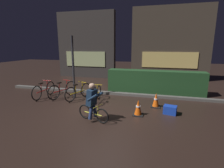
{
  "coord_description": "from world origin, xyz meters",
  "views": [
    {
      "loc": [
        1.92,
        -5.81,
        2.38
      ],
      "look_at": [
        0.2,
        0.6,
        0.9
      ],
      "focal_mm": 27.61,
      "sensor_mm": 36.0,
      "label": 1
    }
  ],
  "objects_px": {
    "street_post": "(73,68)",
    "parked_bike_center_right": "(95,95)",
    "parked_bike_center_left": "(78,92)",
    "parked_bike_left_mid": "(63,90)",
    "traffic_cone_far": "(156,100)",
    "parked_bike_leftmost": "(44,90)",
    "blue_crate": "(170,110)",
    "cyclist": "(93,102)",
    "traffic_cone_near": "(138,108)"
  },
  "relations": [
    {
      "from": "street_post",
      "to": "blue_crate",
      "type": "relative_size",
      "value": 6.38
    },
    {
      "from": "parked_bike_left_mid",
      "to": "blue_crate",
      "type": "height_order",
      "value": "parked_bike_left_mid"
    },
    {
      "from": "parked_bike_center_left",
      "to": "traffic_cone_far",
      "type": "relative_size",
      "value": 2.72
    },
    {
      "from": "parked_bike_center_left",
      "to": "traffic_cone_near",
      "type": "relative_size",
      "value": 2.79
    },
    {
      "from": "parked_bike_left_mid",
      "to": "parked_bike_center_right",
      "type": "distance_m",
      "value": 1.77
    },
    {
      "from": "street_post",
      "to": "parked_bike_center_right",
      "type": "bearing_deg",
      "value": -16.55
    },
    {
      "from": "street_post",
      "to": "blue_crate",
      "type": "distance_m",
      "value": 4.46
    },
    {
      "from": "blue_crate",
      "to": "cyclist",
      "type": "xyz_separation_m",
      "value": [
        -2.45,
        -1.22,
        0.48
      ]
    },
    {
      "from": "parked_bike_center_left",
      "to": "traffic_cone_near",
      "type": "distance_m",
      "value": 3.07
    },
    {
      "from": "traffic_cone_near",
      "to": "cyclist",
      "type": "bearing_deg",
      "value": -149.04
    },
    {
      "from": "parked_bike_center_right",
      "to": "blue_crate",
      "type": "xyz_separation_m",
      "value": [
        3.02,
        -0.55,
        -0.18
      ]
    },
    {
      "from": "street_post",
      "to": "parked_bike_center_left",
      "type": "relative_size",
      "value": 1.8
    },
    {
      "from": "parked_bike_center_right",
      "to": "cyclist",
      "type": "relative_size",
      "value": 1.26
    },
    {
      "from": "parked_bike_center_left",
      "to": "cyclist",
      "type": "bearing_deg",
      "value": -124.71
    },
    {
      "from": "parked_bike_center_left",
      "to": "parked_bike_left_mid",
      "type": "bearing_deg",
      "value": 104.18
    },
    {
      "from": "cyclist",
      "to": "traffic_cone_near",
      "type": "bearing_deg",
      "value": 47.95
    },
    {
      "from": "traffic_cone_near",
      "to": "blue_crate",
      "type": "height_order",
      "value": "traffic_cone_near"
    },
    {
      "from": "traffic_cone_far",
      "to": "blue_crate",
      "type": "distance_m",
      "value": 0.8
    },
    {
      "from": "street_post",
      "to": "parked_bike_leftmost",
      "type": "height_order",
      "value": "street_post"
    },
    {
      "from": "parked_bike_center_right",
      "to": "traffic_cone_far",
      "type": "bearing_deg",
      "value": -90.68
    },
    {
      "from": "parked_bike_left_mid",
      "to": "traffic_cone_near",
      "type": "relative_size",
      "value": 2.93
    },
    {
      "from": "street_post",
      "to": "parked_bike_leftmost",
      "type": "xyz_separation_m",
      "value": [
        -1.42,
        -0.29,
        -1.06
      ]
    },
    {
      "from": "parked_bike_center_left",
      "to": "cyclist",
      "type": "xyz_separation_m",
      "value": [
        1.48,
        -1.99,
        0.29
      ]
    },
    {
      "from": "parked_bike_left_mid",
      "to": "parked_bike_center_left",
      "type": "xyz_separation_m",
      "value": [
        0.84,
        -0.07,
        -0.01
      ]
    },
    {
      "from": "parked_bike_center_left",
      "to": "parked_bike_center_right",
      "type": "relative_size",
      "value": 0.99
    },
    {
      "from": "parked_bike_left_mid",
      "to": "cyclist",
      "type": "height_order",
      "value": "cyclist"
    },
    {
      "from": "parked_bike_left_mid",
      "to": "parked_bike_center_right",
      "type": "relative_size",
      "value": 1.04
    },
    {
      "from": "parked_bike_center_right",
      "to": "traffic_cone_far",
      "type": "height_order",
      "value": "parked_bike_center_right"
    },
    {
      "from": "parked_bike_center_right",
      "to": "blue_crate",
      "type": "height_order",
      "value": "parked_bike_center_right"
    },
    {
      "from": "parked_bike_left_mid",
      "to": "traffic_cone_far",
      "type": "bearing_deg",
      "value": -75.53
    },
    {
      "from": "street_post",
      "to": "parked_bike_left_mid",
      "type": "relative_size",
      "value": 1.72
    },
    {
      "from": "parked_bike_left_mid",
      "to": "traffic_cone_near",
      "type": "distance_m",
      "value": 3.88
    },
    {
      "from": "parked_bike_left_mid",
      "to": "parked_bike_center_right",
      "type": "bearing_deg",
      "value": -81.86
    },
    {
      "from": "parked_bike_left_mid",
      "to": "cyclist",
      "type": "relative_size",
      "value": 1.31
    },
    {
      "from": "parked_bike_leftmost",
      "to": "parked_bike_center_left",
      "type": "relative_size",
      "value": 1.06
    },
    {
      "from": "parked_bike_center_right",
      "to": "traffic_cone_near",
      "type": "bearing_deg",
      "value": -118.26
    },
    {
      "from": "parked_bike_center_left",
      "to": "parked_bike_center_right",
      "type": "xyz_separation_m",
      "value": [
        0.91,
        -0.22,
        -0.01
      ]
    },
    {
      "from": "traffic_cone_near",
      "to": "parked_bike_left_mid",
      "type": "bearing_deg",
      "value": 161.31
    },
    {
      "from": "parked_bike_leftmost",
      "to": "traffic_cone_far",
      "type": "distance_m",
      "value": 5.1
    },
    {
      "from": "parked_bike_leftmost",
      "to": "traffic_cone_far",
      "type": "height_order",
      "value": "parked_bike_leftmost"
    },
    {
      "from": "street_post",
      "to": "parked_bike_left_mid",
      "type": "xyz_separation_m",
      "value": [
        -0.58,
        -0.06,
        -1.05
      ]
    },
    {
      "from": "parked_bike_center_left",
      "to": "traffic_cone_far",
      "type": "distance_m",
      "value": 3.42
    },
    {
      "from": "parked_bike_center_left",
      "to": "parked_bike_center_right",
      "type": "bearing_deg",
      "value": -85.17
    },
    {
      "from": "traffic_cone_near",
      "to": "parked_bike_leftmost",
      "type": "bearing_deg",
      "value": 167.44
    },
    {
      "from": "blue_crate",
      "to": "cyclist",
      "type": "height_order",
      "value": "cyclist"
    },
    {
      "from": "blue_crate",
      "to": "traffic_cone_near",
      "type": "bearing_deg",
      "value": -159.79
    },
    {
      "from": "cyclist",
      "to": "parked_bike_leftmost",
      "type": "bearing_deg",
      "value": 167.01
    },
    {
      "from": "parked_bike_leftmost",
      "to": "blue_crate",
      "type": "bearing_deg",
      "value": -95.16
    },
    {
      "from": "parked_bike_leftmost",
      "to": "traffic_cone_far",
      "type": "xyz_separation_m",
      "value": [
        5.1,
        0.0,
        -0.07
      ]
    },
    {
      "from": "parked_bike_center_right",
      "to": "blue_crate",
      "type": "distance_m",
      "value": 3.07
    }
  ]
}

